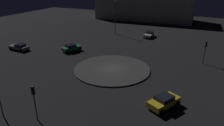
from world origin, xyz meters
name	(u,v)px	position (x,y,z in m)	size (l,w,h in m)	color
ground_plane	(112,69)	(0.00, 0.00, 0.00)	(119.59, 119.59, 0.00)	black
roundabout_island	(112,69)	(0.00, 0.00, 0.10)	(12.53, 12.53, 0.19)	#383838
car_green	(72,48)	(5.00, 11.33, 0.76)	(4.25, 3.36, 1.47)	#1E7238
car_silver	(149,34)	(22.42, -0.37, 0.73)	(4.04, 2.13, 1.38)	silver
car_yellow	(164,101)	(-7.43, -9.90, 0.79)	(4.34, 3.49, 1.49)	gold
car_grey	(19,47)	(1.20, 21.74, 0.70)	(2.18, 4.35, 1.35)	slate
traffic_light_southeast	(205,48)	(8.89, -13.62, 2.83)	(0.37, 0.40, 3.96)	#2D2D2D
traffic_light_west_near	(34,96)	(-15.30, 1.83, 2.89)	(0.37, 0.32, 4.05)	#2D2D2D
streetlamp_east	(115,13)	(21.65, 8.69, 5.49)	(0.46, 0.46, 9.00)	#4C4C51
store_building	(144,6)	(45.79, 7.70, 4.68)	(12.53, 34.03, 9.35)	#ADA893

